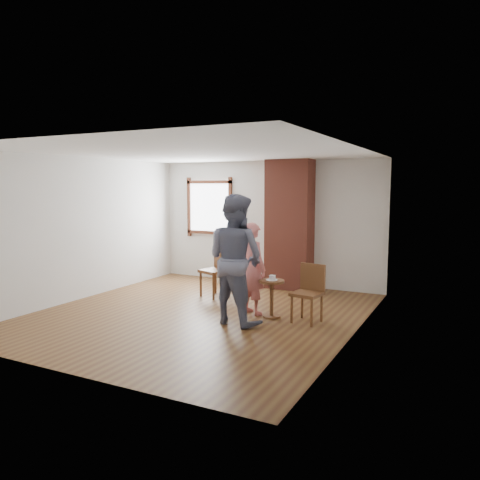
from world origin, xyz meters
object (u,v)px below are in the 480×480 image
(stoneware_crock, at_px, (224,272))
(dining_chair_left, at_px, (218,267))
(side_table, at_px, (272,292))
(person_pink, at_px, (253,268))
(man, at_px, (235,259))
(dining_chair_right, at_px, (309,290))

(stoneware_crock, height_order, dining_chair_left, dining_chair_left)
(side_table, xyz_separation_m, person_pink, (-0.36, 0.07, 0.34))
(stoneware_crock, relative_size, man, 0.24)
(dining_chair_right, bearing_deg, stoneware_crock, 151.15)
(dining_chair_right, height_order, person_pink, person_pink)
(dining_chair_left, relative_size, man, 0.50)
(dining_chair_left, xyz_separation_m, dining_chair_right, (2.09, -0.84, -0.05))
(dining_chair_left, height_order, dining_chair_right, dining_chair_left)
(man, bearing_deg, person_pink, -79.07)
(dining_chair_right, distance_m, side_table, 0.61)
(dining_chair_left, height_order, person_pink, person_pink)
(dining_chair_left, bearing_deg, person_pink, -16.97)
(stoneware_crock, bearing_deg, dining_chair_right, -37.68)
(side_table, height_order, man, man)
(dining_chair_left, xyz_separation_m, person_pink, (1.12, -0.83, 0.20))
(dining_chair_right, bearing_deg, person_pink, -171.94)
(side_table, bearing_deg, man, -127.00)
(man, bearing_deg, stoneware_crock, -45.07)
(man, relative_size, person_pink, 1.31)
(man, height_order, person_pink, man)
(stoneware_crock, bearing_deg, person_pink, -50.79)
(person_pink, bearing_deg, dining_chair_right, -155.34)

